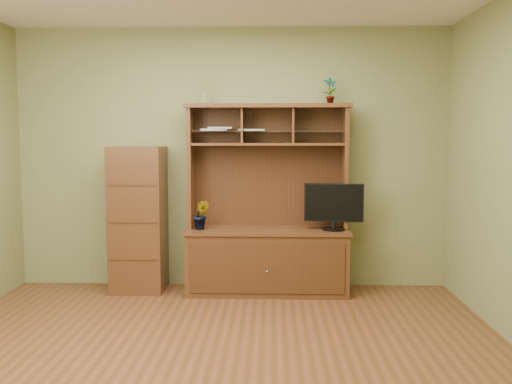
{
  "coord_description": "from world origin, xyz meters",
  "views": [
    {
      "loc": [
        0.43,
        -3.98,
        1.57
      ],
      "look_at": [
        0.28,
        1.2,
        1.07
      ],
      "focal_mm": 40.0,
      "sensor_mm": 36.0,
      "label": 1
    }
  ],
  "objects": [
    {
      "name": "top_plant",
      "position": [
        1.0,
        1.8,
        2.04
      ],
      "size": [
        0.16,
        0.12,
        0.27
      ],
      "primitive_type": "imported",
      "rotation": [
        0.0,
        0.0,
        0.14
      ],
      "color": "#375F21",
      "rests_on": "media_hutch"
    },
    {
      "name": "magazines",
      "position": [
        -0.03,
        1.8,
        1.65
      ],
      "size": [
        0.68,
        0.25,
        0.04
      ],
      "color": "#A9A9AE",
      "rests_on": "media_hutch"
    },
    {
      "name": "side_cabinet",
      "position": [
        -0.94,
        1.74,
        0.74
      ],
      "size": [
        0.53,
        0.48,
        1.48
      ],
      "color": "#442313",
      "rests_on": "room"
    },
    {
      "name": "orchid_plant",
      "position": [
        -0.28,
        1.65,
        0.8
      ],
      "size": [
        0.17,
        0.14,
        0.3
      ],
      "primitive_type": "imported",
      "rotation": [
        0.0,
        0.0,
        -0.06
      ],
      "color": "#2E5B1F",
      "rests_on": "media_hutch"
    },
    {
      "name": "reed_diffuser",
      "position": [
        -0.28,
        1.8,
        2.02
      ],
      "size": [
        0.06,
        0.06,
        0.3
      ],
      "color": "silver",
      "rests_on": "media_hutch"
    },
    {
      "name": "room",
      "position": [
        0.0,
        0.0,
        1.35
      ],
      "size": [
        4.54,
        4.04,
        2.74
      ],
      "color": "#573119",
      "rests_on": "ground"
    },
    {
      "name": "monitor",
      "position": [
        1.04,
        1.65,
        0.89
      ],
      "size": [
        0.59,
        0.23,
        0.46
      ],
      "rotation": [
        0.0,
        0.0,
        -0.12
      ],
      "color": "black",
      "rests_on": "media_hutch"
    },
    {
      "name": "media_hutch",
      "position": [
        0.38,
        1.73,
        0.52
      ],
      "size": [
        1.66,
        0.61,
        1.9
      ],
      "color": "#442313",
      "rests_on": "room"
    }
  ]
}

